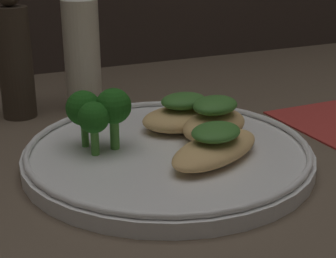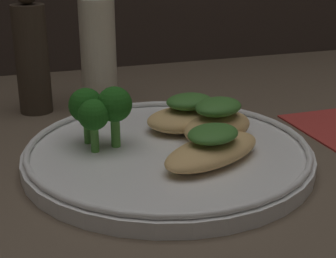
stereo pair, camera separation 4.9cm
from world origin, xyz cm
name	(u,v)px [view 1 (the left image)]	position (x,y,z in cm)	size (l,w,h in cm)	color
ground_plane	(168,167)	(0.00, 0.00, -0.50)	(180.00, 180.00, 1.00)	brown
plate	(168,152)	(0.00, 0.00, 0.99)	(27.62, 27.62, 2.00)	white
grilled_meat_front	(215,146)	(2.81, -4.16, 2.74)	(12.13, 9.34, 3.36)	tan
grilled_meat_middle	(215,121)	(5.40, 0.62, 3.22)	(9.49, 8.16, 4.25)	tan
grilled_meat_back	(184,115)	(3.81, 4.35, 2.89)	(9.42, 6.73, 3.82)	tan
broccoli_bunch	(97,111)	(-6.01, 2.64, 5.25)	(5.77, 5.52, 5.96)	#4C8E38
sauce_bottle	(82,46)	(-2.52, 19.76, 7.85)	(4.44, 4.44, 16.40)	beige
pepper_grinder	(15,58)	(-10.59, 19.76, 7.14)	(4.00, 4.00, 15.66)	#382D23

